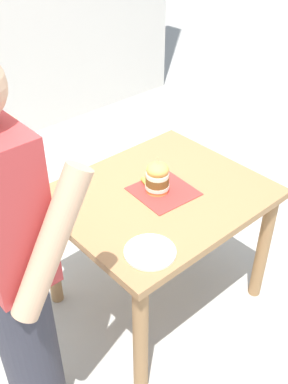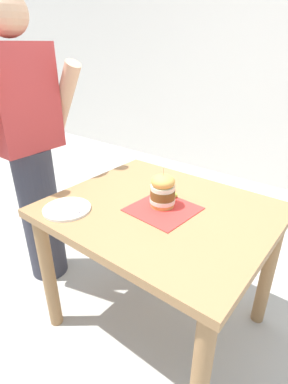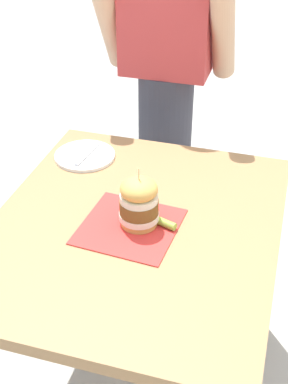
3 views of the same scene
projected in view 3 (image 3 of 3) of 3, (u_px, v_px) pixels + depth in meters
The scene contains 7 objects.
ground_plane at pixel (137, 379), 2.05m from camera, with size 80.00×80.00×0.00m, color #ADAAA3.
patio_table at pixel (135, 255), 1.69m from camera, with size 0.86×1.02×0.75m.
serving_paper at pixel (129, 226), 1.60m from camera, with size 0.28×0.28×0.00m, color red.
sandwich at pixel (138, 203), 1.57m from camera, with size 0.12×0.12×0.20m.
pickle_spear at pixel (164, 223), 1.60m from camera, with size 0.02×0.02×0.08m, color #8EA83D.
side_plate_with_forks at pixel (85, 156), 1.94m from camera, with size 0.22×0.22×0.02m.
diner_across_table at pixel (166, 75), 2.25m from camera, with size 0.55×0.35×1.69m.
Camera 3 is at (0.39, -1.22, 1.75)m, focal length 50.00 mm.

